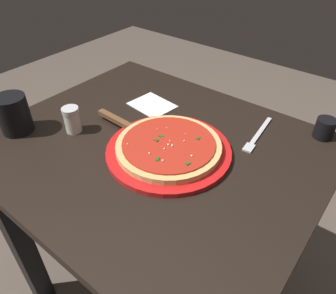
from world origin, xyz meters
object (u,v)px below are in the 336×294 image
cup_tall_drink (14,114)px  fork (257,136)px  pizza_server (125,125)px  cup_small_sauce (325,128)px  napkin_folded_right (152,105)px  parmesan_shaker (72,120)px  pizza (168,146)px  serving_plate (168,151)px

cup_tall_drink → fork: cup_tall_drink is taller
pizza_server → cup_small_sauce: cup_small_sauce is taller
napkin_folded_right → parmesan_shaker: size_ratio=1.77×
pizza → fork: (-0.15, -0.21, -0.02)m
cup_tall_drink → parmesan_shaker: cup_tall_drink is taller
serving_plate → parmesan_shaker: 0.28m
cup_small_sauce → napkin_folded_right: size_ratio=0.43×
serving_plate → pizza_server: size_ratio=1.45×
fork → napkin_folded_right: bearing=8.6°
serving_plate → napkin_folded_right: size_ratio=2.45×
cup_small_sauce → napkin_folded_right: cup_small_sauce is taller
parmesan_shaker → serving_plate: bearing=-162.5°
serving_plate → napkin_folded_right: (0.19, -0.16, -0.01)m
pizza_server → cup_tall_drink: bearing=38.3°
pizza → napkin_folded_right: bearing=-39.9°
pizza → cup_small_sauce: 0.43m
fork → parmesan_shaker: size_ratio=2.53×
pizza → cup_tall_drink: 0.44m
cup_tall_drink → fork: (-0.54, -0.39, -0.05)m
pizza_server → cup_small_sauce: 0.55m
serving_plate → pizza_server: pizza_server is taller
pizza → cup_tall_drink: cup_tall_drink is taller
pizza_server → napkin_folded_right: (0.03, -0.15, -0.02)m
pizza → napkin_folded_right: (0.19, -0.16, -0.02)m
serving_plate → napkin_folded_right: bearing=-39.9°
napkin_folded_right → fork: fork is taller
cup_small_sauce → parmesan_shaker: 0.69m
serving_plate → fork: (-0.15, -0.21, -0.00)m
cup_tall_drink → fork: bearing=-144.3°
cup_small_sauce → parmesan_shaker: (0.56, 0.40, 0.01)m
pizza → cup_small_sauce: cup_small_sauce is taller
serving_plate → cup_small_sauce: 0.43m
cup_tall_drink → parmesan_shaker: (-0.12, -0.10, -0.02)m
serving_plate → cup_small_sauce: size_ratio=5.74×
pizza → parmesan_shaker: size_ratio=3.64×
cup_tall_drink → cup_small_sauce: (-0.68, -0.50, -0.03)m
cup_tall_drink → fork: 0.67m
pizza → cup_small_sauce: bearing=-132.0°
serving_plate → cup_tall_drink: (0.39, 0.18, 0.05)m
cup_tall_drink → cup_small_sauce: cup_tall_drink is taller
cup_tall_drink → napkin_folded_right: (-0.21, -0.34, -0.05)m
parmesan_shaker → cup_tall_drink: bearing=37.4°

